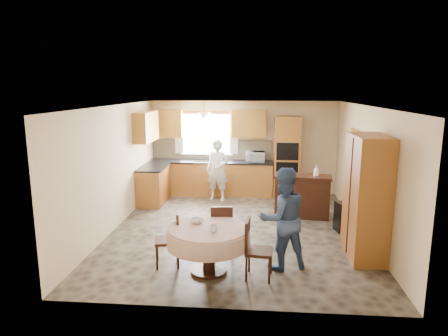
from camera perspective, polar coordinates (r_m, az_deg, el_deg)
floor at (r=8.25m, az=1.88°, el=-8.75°), size 5.00×6.00×0.01m
ceiling at (r=7.75m, az=2.00°, el=8.88°), size 5.00×6.00×0.01m
wall_back at (r=10.86m, az=2.76°, el=2.96°), size 5.00×0.02×2.50m
wall_front at (r=5.01m, az=0.16°, el=-7.10°), size 5.00×0.02×2.50m
wall_left at (r=8.41m, az=-15.33°, el=0.09°), size 0.02×6.00×2.50m
wall_right at (r=8.17m, az=19.73°, el=-0.50°), size 0.02×6.00×2.50m
window at (r=10.88m, az=-2.51°, el=4.84°), size 1.40×0.03×1.10m
curtain_left at (r=10.94m, az=-6.46°, el=5.08°), size 0.22×0.02×1.15m
curtain_right at (r=10.75m, az=1.43°, el=5.04°), size 0.22×0.02×1.15m
base_cab_back at (r=10.78m, az=-1.86°, el=-1.48°), size 3.30×0.60×0.88m
counter_back at (r=10.69m, az=-1.88°, el=0.93°), size 3.30×0.64×0.04m
base_cab_left at (r=10.17m, az=-10.04°, el=-2.44°), size 0.60×1.20×0.88m
counter_left at (r=10.07m, az=-10.13°, el=0.11°), size 0.64×1.20×0.04m
backsplash at (r=10.92m, az=-1.71°, el=2.65°), size 3.30×0.02×0.55m
wall_cab_left at (r=10.89m, az=-8.15°, el=6.38°), size 0.85×0.33×0.72m
wall_cab_right at (r=10.61m, az=3.58°, el=6.35°), size 0.90×0.33×0.72m
wall_cab_side at (r=9.96m, az=-11.09°, el=5.83°), size 0.33×1.20×0.72m
oven_tower at (r=10.60m, az=8.91°, el=1.59°), size 0.66×0.62×2.12m
oven_upper at (r=10.26m, az=9.06°, el=2.34°), size 0.56×0.01×0.45m
oven_lower at (r=10.35m, az=8.98°, el=-0.39°), size 0.56×0.01×0.45m
pendant at (r=10.36m, az=-2.88°, el=7.39°), size 0.36×0.36×0.18m
sideboard at (r=9.08m, az=11.10°, el=-4.12°), size 1.30×0.67×0.89m
space_heater at (r=8.43m, az=17.14°, el=-6.65°), size 0.50×0.40×0.60m
cupboard at (r=7.09m, az=19.69°, el=-3.95°), size 0.55×1.09×2.09m
dining_table at (r=6.26m, az=-2.22°, el=-9.87°), size 1.29×1.29×0.73m
chair_left at (r=6.58m, az=-7.52°, el=-9.58°), size 0.47×0.47×0.89m
chair_back at (r=6.87m, az=-0.32°, el=-8.52°), size 0.42×0.42×0.90m
chair_right at (r=6.12m, az=4.35°, el=-11.05°), size 0.43×0.43×0.91m
framed_picture at (r=9.05m, az=18.13°, el=3.67°), size 0.06×0.63×0.52m
microwave at (r=10.54m, az=4.46°, el=1.62°), size 0.50×0.35×0.27m
person_sink at (r=10.16m, az=-0.92°, el=-0.31°), size 0.63×0.47×1.56m
person_dining at (r=6.39m, az=8.36°, el=-7.16°), size 0.96×0.85×1.64m
bowl_sideboard at (r=8.93m, az=8.95°, el=-1.20°), size 0.21×0.21×0.05m
bottle_sideboard at (r=8.98m, az=13.03°, el=-0.54°), size 0.12×0.12×0.28m
cup_table at (r=6.01m, az=-1.52°, el=-8.65°), size 0.15×0.15×0.10m
bowl_table at (r=6.39m, az=-3.93°, el=-7.57°), size 0.27×0.27×0.06m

